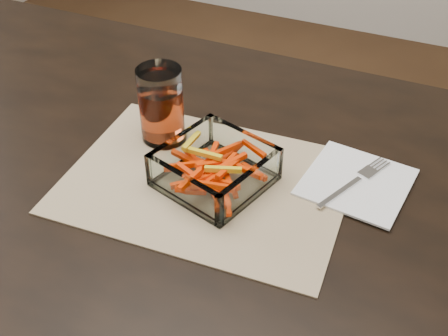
# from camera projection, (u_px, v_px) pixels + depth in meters

# --- Properties ---
(dining_table) EXTENTS (1.60, 0.90, 0.75)m
(dining_table) POSITION_uv_depth(u_px,v_px,m) (159.00, 200.00, 1.01)
(dining_table) COLOR black
(dining_table) RESTS_ON ground
(placemat) EXTENTS (0.47, 0.35, 0.00)m
(placemat) POSITION_uv_depth(u_px,v_px,m) (206.00, 182.00, 0.91)
(placemat) COLOR tan
(placemat) RESTS_ON dining_table
(glass_bowl) EXTENTS (0.19, 0.19, 0.06)m
(glass_bowl) POSITION_uv_depth(u_px,v_px,m) (215.00, 170.00, 0.90)
(glass_bowl) COLOR white
(glass_bowl) RESTS_ON placemat
(tumbler) EXTENTS (0.08, 0.08, 0.14)m
(tumbler) POSITION_uv_depth(u_px,v_px,m) (161.00, 107.00, 0.97)
(tumbler) COLOR white
(tumbler) RESTS_ON placemat
(napkin) EXTENTS (0.18, 0.18, 0.00)m
(napkin) POSITION_uv_depth(u_px,v_px,m) (357.00, 182.00, 0.91)
(napkin) COLOR white
(napkin) RESTS_ON placemat
(fork) EXTENTS (0.08, 0.16, 0.00)m
(fork) POSITION_uv_depth(u_px,v_px,m) (356.00, 181.00, 0.91)
(fork) COLOR silver
(fork) RESTS_ON napkin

